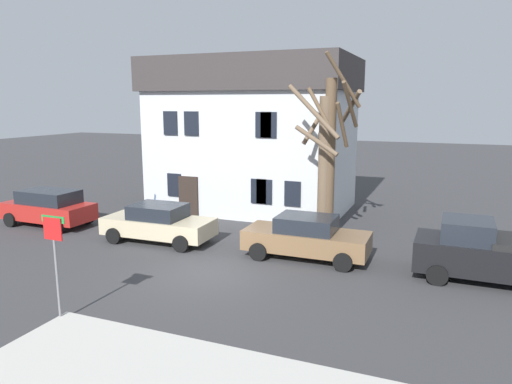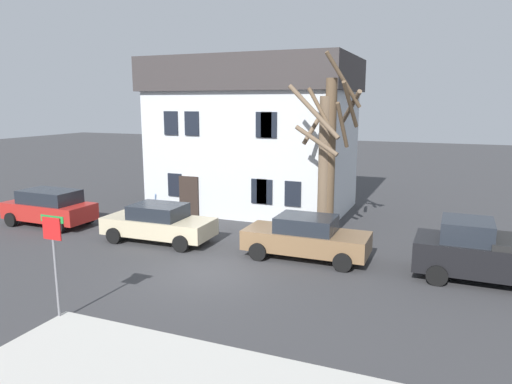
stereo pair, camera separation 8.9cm
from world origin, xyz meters
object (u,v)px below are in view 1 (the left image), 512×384
at_px(tree_bare_near, 324,160).
at_px(car_brown_sedan, 306,237).
at_px(building_main, 253,133).
at_px(tree_bare_mid, 331,152).
at_px(street_sign_pole, 55,249).
at_px(car_red_wagon, 49,207).
at_px(car_beige_sedan, 159,223).
at_px(pickup_truck_black, 494,253).
at_px(bicycle_leaning, 158,207).

distance_m(tree_bare_near, car_brown_sedan, 4.03).
height_order(building_main, tree_bare_mid, building_main).
relative_size(car_brown_sedan, street_sign_pole, 1.61).
height_order(tree_bare_near, car_brown_sedan, tree_bare_near).
distance_m(car_red_wagon, car_beige_sedan, 6.40).
bearing_deg(building_main, pickup_truck_black, -32.55).
xyz_separation_m(car_red_wagon, bicycle_leaning, (3.39, 4.09, -0.53)).
bearing_deg(car_red_wagon, street_sign_pole, -43.29).
bearing_deg(street_sign_pole, pickup_truck_black, 34.33).
xyz_separation_m(car_red_wagon, pickup_truck_black, (19.17, -0.04, 0.08)).
bearing_deg(street_sign_pole, car_red_wagon, 136.71).
relative_size(tree_bare_mid, car_red_wagon, 1.76).
distance_m(tree_bare_mid, car_red_wagon, 13.59).
relative_size(building_main, tree_bare_mid, 1.37).
height_order(tree_bare_mid, car_beige_sedan, tree_bare_mid).
xyz_separation_m(car_beige_sedan, bicycle_leaning, (-3.00, 4.38, -0.44)).
distance_m(car_red_wagon, bicycle_leaning, 5.34).
height_order(car_beige_sedan, car_brown_sedan, car_brown_sedan).
height_order(tree_bare_mid, street_sign_pole, tree_bare_mid).
xyz_separation_m(tree_bare_near, car_red_wagon, (-12.66, -3.05, -2.50)).
height_order(building_main, car_beige_sedan, building_main).
height_order(car_red_wagon, bicycle_leaning, car_red_wagon).
height_order(building_main, car_red_wagon, building_main).
distance_m(street_sign_pole, bicycle_leaning, 12.72).
bearing_deg(tree_bare_mid, street_sign_pole, -114.33).
relative_size(car_beige_sedan, bicycle_leaning, 2.78).
bearing_deg(tree_bare_mid, pickup_truck_black, -26.59).
relative_size(tree_bare_near, tree_bare_mid, 0.84).
height_order(building_main, street_sign_pole, building_main).
distance_m(tree_bare_near, pickup_truck_black, 7.60).
distance_m(tree_bare_near, street_sign_pole, 11.69).
distance_m(tree_bare_near, tree_bare_mid, 0.45).
bearing_deg(pickup_truck_black, car_red_wagon, 179.90).
bearing_deg(bicycle_leaning, building_main, 37.94).
xyz_separation_m(street_sign_pole, bicycle_leaning, (-4.69, 11.71, -1.67)).
distance_m(tree_bare_near, car_beige_sedan, 7.56).
bearing_deg(car_beige_sedan, pickup_truck_black, 1.13).
relative_size(tree_bare_near, street_sign_pole, 2.25).
bearing_deg(building_main, bicycle_leaning, -142.06).
bearing_deg(pickup_truck_black, bicycle_leaning, 165.34).
relative_size(car_beige_sedan, street_sign_pole, 1.63).
distance_m(tree_bare_mid, street_sign_pole, 11.88).
relative_size(tree_bare_mid, pickup_truck_black, 1.55).
bearing_deg(pickup_truck_black, street_sign_pole, -145.67).
relative_size(building_main, bicycle_leaning, 6.27).
bearing_deg(car_brown_sedan, tree_bare_mid, 87.94).
relative_size(building_main, pickup_truck_black, 2.12).
distance_m(tree_bare_mid, car_beige_sedan, 7.92).
bearing_deg(car_brown_sedan, car_beige_sedan, -177.84).
xyz_separation_m(car_brown_sedan, pickup_truck_black, (6.37, 0.01, 0.15)).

